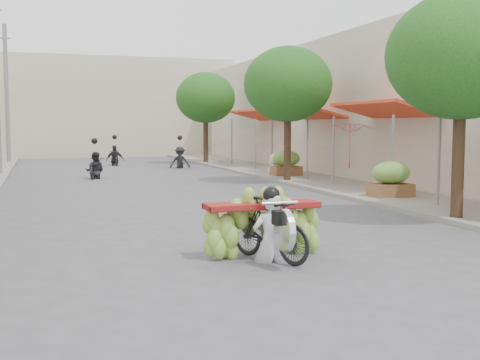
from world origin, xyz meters
The scene contains 16 objects.
ground centered at (0.00, 0.00, 0.00)m, with size 120.00×120.00×0.00m, color #55555B.
sidewalk_right centered at (7.00, 15.00, 0.06)m, with size 4.00×60.00×0.12m, color gray.
shophouse_row_right centered at (11.99, 14.00, 3.00)m, with size 9.77×40.00×6.00m.
far_building centered at (0.00, 38.00, 3.50)m, with size 20.00×6.00×7.00m, color beige.
utility_pole_back centered at (-5.40, 30.00, 4.03)m, with size 0.60×0.24×8.00m.
street_tree_near centered at (5.40, 4.00, 3.78)m, with size 3.40×3.40×5.25m.
street_tree_mid centered at (5.40, 14.00, 3.78)m, with size 3.40×3.40×5.25m.
street_tree_far centered at (5.40, 26.00, 3.78)m, with size 3.40×3.40×5.25m.
produce_crate_mid centered at (6.20, 8.00, 0.71)m, with size 1.20×0.88×1.16m.
produce_crate_far centered at (6.20, 16.00, 0.71)m, with size 1.20×0.88×1.16m.
banana_motorbike centered at (-0.14, 1.80, 0.70)m, with size 2.20×1.90×2.09m.
market_umbrella centered at (5.92, 9.99, 2.38)m, with size 1.83×1.83×1.56m.
pedestrian centered at (6.00, 16.78, 0.99)m, with size 0.99×0.84×1.73m.
bg_motorbike_a centered at (-1.52, 18.23, 0.76)m, with size 1.02×1.61×1.95m.
bg_motorbike_b centered at (3.23, 23.14, 0.84)m, with size 1.14×1.82×1.95m.
bg_motorbike_c centered at (0.26, 26.27, 0.83)m, with size 0.98×1.44×1.95m.
Camera 1 is at (-3.70, -7.45, 2.24)m, focal length 45.00 mm.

